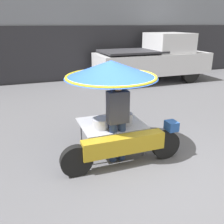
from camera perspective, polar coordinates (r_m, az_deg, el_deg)
ground_plane at (r=4.65m, az=9.01°, el=-13.27°), size 36.00×36.00×0.00m
shopfront_building at (r=12.59m, az=-11.54°, el=16.74°), size 28.00×2.06×3.91m
vendor_motorcycle_cart at (r=4.72m, az=0.25°, el=6.15°), size 2.32×1.79×1.86m
vendor_person at (r=4.56m, az=1.30°, el=-1.14°), size 0.38×0.22×1.59m
pickup_truck at (r=11.52m, az=9.71°, el=11.92°), size 5.00×1.98×2.10m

